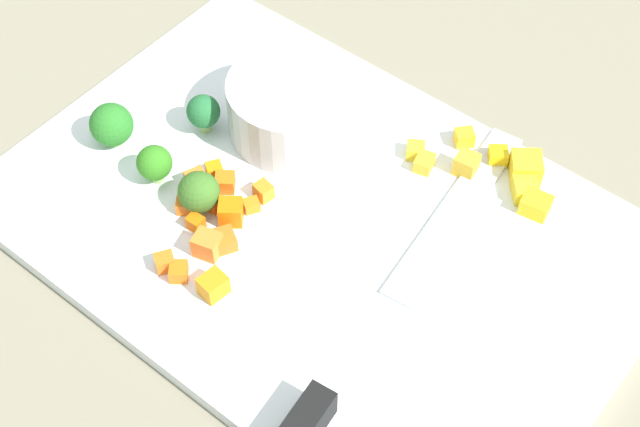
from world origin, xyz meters
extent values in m
plane|color=gray|center=(0.00, 0.00, 0.00)|extent=(4.00, 4.00, 0.00)
cube|color=white|center=(0.00, 0.00, 0.01)|extent=(0.45, 0.31, 0.01)
cylinder|color=#BBBBBE|center=(-0.07, 0.06, 0.04)|extent=(0.10, 0.10, 0.05)
cube|color=silver|center=(0.07, 0.07, 0.01)|extent=(0.04, 0.18, 0.00)
cube|color=orange|center=(-0.09, -0.01, 0.02)|extent=(0.02, 0.02, 0.01)
cube|color=orange|center=(-0.06, -0.10, 0.02)|extent=(0.02, 0.02, 0.01)
cube|color=orange|center=(-0.05, -0.04, 0.02)|extent=(0.02, 0.02, 0.02)
cube|color=orange|center=(-0.02, -0.09, 0.02)|extent=(0.02, 0.02, 0.02)
cube|color=orange|center=(-0.04, -0.07, 0.02)|extent=(0.02, 0.02, 0.02)
cube|color=orange|center=(-0.05, -0.02, 0.02)|extent=(0.01, 0.01, 0.01)
cube|color=orange|center=(-0.07, -0.04, 0.02)|extent=(0.01, 0.01, 0.01)
cube|color=orange|center=(-0.08, -0.05, 0.02)|extent=(0.02, 0.02, 0.01)
cube|color=orange|center=(-0.05, -0.10, 0.02)|extent=(0.02, 0.02, 0.01)
cube|color=orange|center=(-0.04, -0.06, 0.02)|extent=(0.02, 0.02, 0.01)
cube|color=orange|center=(-0.07, -0.06, 0.02)|extent=(0.01, 0.01, 0.01)
cube|color=orange|center=(-0.09, -0.03, 0.02)|extent=(0.02, 0.02, 0.01)
cube|color=orange|center=(-0.07, -0.02, 0.02)|extent=(0.02, 0.02, 0.01)
cube|color=orange|center=(-0.05, -0.01, 0.02)|extent=(0.01, 0.01, 0.01)
cube|color=yellow|center=(0.05, 0.10, 0.02)|extent=(0.02, 0.02, 0.02)
cube|color=yellow|center=(0.04, 0.13, 0.02)|extent=(0.02, 0.02, 0.01)
cube|color=yellow|center=(0.03, 0.09, 0.02)|extent=(0.02, 0.02, 0.01)
cube|color=yellow|center=(0.02, 0.09, 0.02)|extent=(0.02, 0.02, 0.01)
cube|color=yellow|center=(0.07, 0.13, 0.02)|extent=(0.02, 0.02, 0.01)
cube|color=yellow|center=(0.09, 0.13, 0.02)|extent=(0.03, 0.03, 0.02)
cube|color=yellow|center=(0.10, 0.11, 0.02)|extent=(0.03, 0.03, 0.01)
cube|color=yellow|center=(0.11, 0.10, 0.02)|extent=(0.02, 0.02, 0.01)
cylinder|color=#8CB060|center=(-0.17, -0.04, 0.02)|extent=(0.01, 0.01, 0.01)
sphere|color=#287325|center=(-0.17, -0.04, 0.03)|extent=(0.03, 0.03, 0.03)
cylinder|color=#8FB063|center=(-0.12, 0.02, 0.02)|extent=(0.01, 0.01, 0.01)
sphere|color=#226533|center=(-0.12, 0.02, 0.03)|extent=(0.03, 0.03, 0.03)
cylinder|color=#85BD5E|center=(-0.12, -0.04, 0.02)|extent=(0.01, 0.01, 0.01)
sphere|color=#307B1D|center=(-0.12, -0.04, 0.03)|extent=(0.03, 0.03, 0.03)
cylinder|color=#93C26C|center=(-0.08, -0.04, 0.02)|extent=(0.01, 0.01, 0.01)
sphere|color=#396823|center=(-0.08, -0.04, 0.03)|extent=(0.03, 0.03, 0.03)
camera|label=1|loc=(0.25, -0.32, 0.54)|focal=52.75mm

